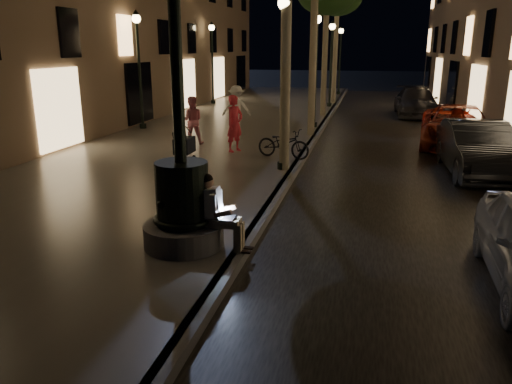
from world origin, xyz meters
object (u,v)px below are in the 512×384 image
(seated_man_laptop, at_px, (217,210))
(car_second, at_px, (477,149))
(lamp_curb_c, at_px, (331,53))
(bicycle, at_px, (283,143))
(lamp_left_b, at_px, (138,55))
(lamp_curb_d, at_px, (340,51))
(pedestrian_pink, at_px, (192,120))
(lamp_left_c, at_px, (212,52))
(car_rear, at_px, (416,102))
(lamp_curb_a, at_px, (284,59))
(car_third, at_px, (457,126))
(pedestrian_white, at_px, (236,108))
(stroller, at_px, (184,146))
(fountain_lamppost, at_px, (182,190))
(pedestrian_red, at_px, (235,124))
(lamp_curb_b, at_px, (316,55))

(seated_man_laptop, relative_size, car_second, 0.29)
(lamp_curb_c, height_order, bicycle, lamp_curb_c)
(lamp_left_b, bearing_deg, lamp_curb_c, 54.63)
(car_second, bearing_deg, lamp_curb_d, 101.08)
(pedestrian_pink, bearing_deg, lamp_left_b, -61.29)
(lamp_left_c, distance_m, car_rear, 12.19)
(lamp_left_c, bearing_deg, lamp_curb_c, 0.00)
(lamp_curb_a, height_order, bicycle, lamp_curb_a)
(lamp_curb_c, xyz_separation_m, bicycle, (-0.23, -14.53, -2.58))
(car_third, distance_m, car_rear, 8.69)
(lamp_left_c, xyz_separation_m, bicycle, (6.87, -14.53, -2.58))
(car_rear, xyz_separation_m, pedestrian_white, (-7.79, -7.88, 0.38))
(lamp_left_b, height_order, stroller, lamp_left_b)
(pedestrian_white, bearing_deg, car_second, 133.53)
(lamp_curb_c, bearing_deg, lamp_left_c, 180.00)
(lamp_curb_c, xyz_separation_m, car_rear, (4.71, -1.64, -2.50))
(pedestrian_pink, bearing_deg, fountain_lamppost, 89.42)
(lamp_curb_c, xyz_separation_m, pedestrian_red, (-1.97, -13.86, -2.11))
(lamp_left_b, relative_size, stroller, 4.41)
(lamp_left_b, xyz_separation_m, car_second, (12.50, -4.65, -2.47))
(seated_man_laptop, relative_size, pedestrian_red, 0.71)
(car_rear, bearing_deg, car_third, -85.87)
(fountain_lamppost, relative_size, car_rear, 1.03)
(stroller, bearing_deg, pedestrian_white, 89.99)
(fountain_lamppost, distance_m, lamp_curb_a, 6.37)
(lamp_left_c, bearing_deg, car_second, -49.52)
(lamp_left_c, relative_size, bicycle, 2.75)
(stroller, height_order, car_second, car_second)
(lamp_left_b, relative_size, pedestrian_red, 2.59)
(car_rear, bearing_deg, pedestrian_red, -119.75)
(fountain_lamppost, relative_size, lamp_curb_c, 1.08)
(seated_man_laptop, relative_size, pedestrian_white, 0.72)
(lamp_curb_a, height_order, stroller, lamp_curb_a)
(fountain_lamppost, distance_m, lamp_left_c, 23.00)
(seated_man_laptop, bearing_deg, lamp_curb_c, 89.77)
(stroller, bearing_deg, pedestrian_pink, 104.62)
(lamp_curb_a, bearing_deg, pedestrian_white, 115.41)
(seated_man_laptop, height_order, pedestrian_pink, pedestrian_pink)
(lamp_curb_a, height_order, lamp_left_b, same)
(lamp_curb_b, distance_m, pedestrian_white, 4.03)
(lamp_curb_c, height_order, lamp_left_b, same)
(seated_man_laptop, relative_size, lamp_curb_a, 0.27)
(car_second, height_order, pedestrian_white, pedestrian_white)
(seated_man_laptop, xyz_separation_m, pedestrian_pink, (-3.72, 9.06, 0.14))
(lamp_curb_b, relative_size, car_rear, 0.95)
(bicycle, bearing_deg, pedestrian_red, 85.43)
(lamp_curb_d, distance_m, pedestrian_red, 22.05)
(lamp_curb_b, distance_m, pedestrian_red, 6.54)
(lamp_curb_a, bearing_deg, lamp_left_c, 113.93)
(pedestrian_pink, xyz_separation_m, bicycle, (3.58, -1.58, -0.39))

